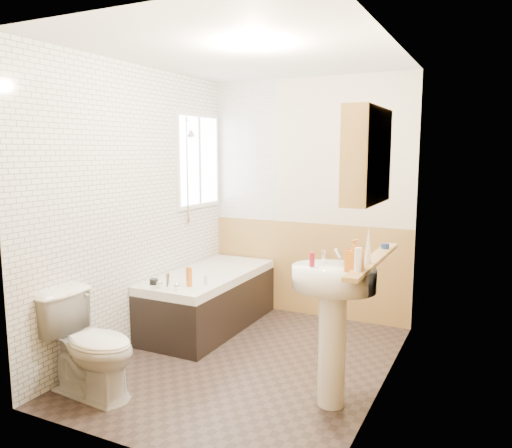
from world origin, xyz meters
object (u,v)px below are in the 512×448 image
Objects in this scene: bathtub at (210,298)px; toilet at (90,345)px; pine_shelf at (374,260)px; sink at (333,308)px; medicine_cabinet at (367,156)px.

toilet is at bearing -91.08° from bathtub.
bathtub is at bearing 159.49° from pine_shelf.
toilet is at bearing -155.90° from sink.
sink is at bearing -31.49° from bathtub.
sink is 1.60× the size of medicine_cabinet.
pine_shelf is at bearing -58.17° from toilet.
toilet is 1.10× the size of medicine_cabinet.
medicine_cabinet reaches higher than bathtub.
bathtub is 2.07× the size of toilet.
pine_shelf is (0.20, 0.30, 0.29)m from sink.
pine_shelf reaches higher than bathtub.
pine_shelf reaches higher than toilet.
pine_shelf is 1.84× the size of medicine_cabinet.
medicine_cabinet is at bearing -98.46° from pine_shelf.
toilet reaches higher than bathtub.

